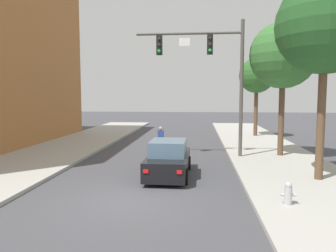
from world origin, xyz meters
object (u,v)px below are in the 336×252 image
street_tree_second (283,56)px  street_tree_third (257,76)px  traffic_signal_mast (212,63)px  car_lead_black (168,160)px  street_tree_nearest (325,26)px  fire_hydrant (288,193)px  pedestrian_crossing_road (161,138)px

street_tree_second → street_tree_third: bearing=89.0°
traffic_signal_mast → street_tree_third: size_ratio=1.15×
car_lead_black → street_tree_nearest: 8.31m
fire_hydrant → street_tree_third: 18.49m
car_lead_black → street_tree_nearest: street_tree_nearest is taller
traffic_signal_mast → street_tree_second: traffic_signal_mast is taller
car_lead_black → street_tree_third: 15.88m
traffic_signal_mast → street_tree_second: bearing=7.8°
fire_hydrant → street_tree_second: street_tree_second is taller
street_tree_second → street_tree_nearest: bearing=-87.6°
traffic_signal_mast → street_tree_nearest: street_tree_nearest is taller
fire_hydrant → street_tree_third: (2.01, 17.78, 4.67)m
car_lead_black → street_tree_second: street_tree_second is taller
pedestrian_crossing_road → street_tree_second: 8.54m
car_lead_black → street_tree_third: street_tree_third is taller
traffic_signal_mast → street_tree_nearest: size_ratio=0.93×
fire_hydrant → street_tree_second: size_ratio=0.10×
street_tree_second → fire_hydrant: bearing=-102.1°
traffic_signal_mast → pedestrian_crossing_road: 5.51m
pedestrian_crossing_road → street_tree_third: street_tree_third is taller
traffic_signal_mast → car_lead_black: bearing=-115.0°
car_lead_black → street_tree_third: bearing=66.3°
street_tree_third → fire_hydrant: bearing=-96.5°
street_tree_nearest → street_tree_third: (-0.07, 14.48, -1.07)m
traffic_signal_mast → street_tree_second: (3.97, 0.55, 0.45)m
traffic_signal_mast → street_tree_third: bearing=66.9°
fire_hydrant → street_tree_nearest: (2.08, 3.30, 5.74)m
street_tree_third → traffic_signal_mast: bearing=-113.1°
traffic_signal_mast → car_lead_black: size_ratio=1.76×
traffic_signal_mast → street_tree_third: traffic_signal_mast is taller
street_tree_nearest → street_tree_third: bearing=90.3°
traffic_signal_mast → fire_hydrant: bearing=-75.4°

